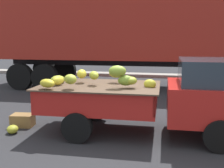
% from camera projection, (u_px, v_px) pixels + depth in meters
% --- Properties ---
extents(ground, '(220.00, 220.00, 0.00)m').
position_uv_depth(ground, '(131.00, 136.00, 6.22)').
color(ground, '#28282B').
extents(curb_strip, '(80.00, 0.80, 0.16)m').
position_uv_depth(curb_strip, '(155.00, 75.00, 15.25)').
color(curb_strip, gray).
rests_on(curb_strip, ground).
extents(pickup_truck, '(4.78, 1.90, 1.70)m').
position_uv_depth(pickup_truck, '(183.00, 97.00, 6.06)').
color(pickup_truck, '#B21E19').
rests_on(pickup_truck, ground).
extents(semi_trailer, '(12.07, 2.95, 3.95)m').
position_uv_depth(semi_trailer, '(135.00, 27.00, 11.57)').
color(semi_trailer, maroon).
rests_on(semi_trailer, ground).
extents(fallen_banana_bunch_near_tailgate, '(0.36, 0.39, 0.19)m').
position_uv_depth(fallen_banana_bunch_near_tailgate, '(13.00, 129.00, 6.36)').
color(fallen_banana_bunch_near_tailgate, '#A8A82A').
rests_on(fallen_banana_bunch_near_tailgate, ground).
extents(produce_crate, '(0.56, 0.42, 0.30)m').
position_uv_depth(produce_crate, '(23.00, 120.00, 6.85)').
color(produce_crate, olive).
rests_on(produce_crate, ground).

